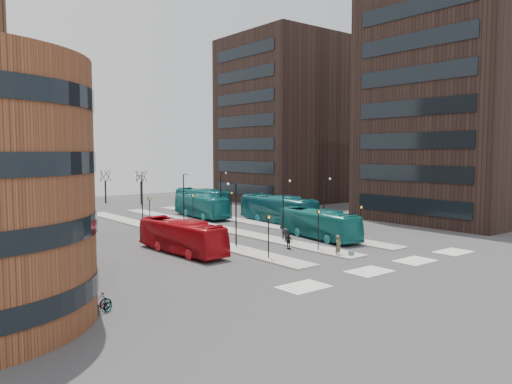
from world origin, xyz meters
TOP-DOWN VIEW (x-y plane):
  - ground at (0.00, 0.00)m, footprint 160.00×160.00m
  - island_left at (-4.00, 30.00)m, footprint 2.50×45.00m
  - island_mid at (2.00, 30.00)m, footprint 2.50×45.00m
  - island_right at (8.00, 30.00)m, footprint 2.50×45.00m
  - suitcase at (1.99, 8.38)m, footprint 0.50×0.45m
  - red_bus at (-8.72, 19.08)m, footprint 3.17×11.08m
  - teal_bus_a at (6.47, 16.66)m, footprint 4.14×11.38m
  - teal_bus_b at (5.89, 38.87)m, footprint 3.76×11.93m
  - teal_bus_c at (10.50, 27.82)m, footprint 3.68×13.03m
  - teal_bus_d at (11.79, 47.98)m, footprint 3.36×11.78m
  - traveller at (1.28, 9.26)m, footprint 0.74×0.54m
  - commuter_a at (-6.21, 18.73)m, footprint 1.05×0.96m
  - commuter_b at (0.03, 14.31)m, footprint 0.49×0.96m
  - commuter_c at (1.93, 16.88)m, footprint 0.58×1.00m
  - bicycle_near at (-21.00, 7.20)m, footprint 1.68×0.75m
  - bicycle_mid at (-21.00, 7.64)m, footprint 1.86×0.74m
  - bicycle_far at (-21.00, 6.94)m, footprint 1.61×1.03m
  - crosswalk_stripes at (1.75, 4.00)m, footprint 22.35×2.40m
  - tower_near at (31.98, 16.00)m, footprint 20.12×20.00m
  - tower_far at (31.98, 50.00)m, footprint 20.12×20.00m
  - sign_poles at (1.60, 23.00)m, footprint 12.45×22.12m
  - lamp_posts at (2.64, 28.00)m, footprint 14.04×20.24m
  - bare_trees at (2.67, 62.67)m, footprint 10.97×8.14m

SIDE VIEW (x-z plane):
  - ground at x=0.00m, z-range 0.00..0.00m
  - crosswalk_stripes at x=1.75m, z-range 0.00..0.01m
  - island_left at x=-4.00m, z-range 0.00..0.15m
  - island_mid at x=2.00m, z-range 0.00..0.15m
  - island_right at x=8.00m, z-range 0.00..0.15m
  - suitcase at x=1.99m, z-range 0.00..0.51m
  - bicycle_far at x=-21.00m, z-range 0.00..0.80m
  - bicycle_near at x=-21.00m, z-range 0.00..0.85m
  - bicycle_mid at x=-21.00m, z-range 0.00..1.09m
  - commuter_c at x=1.93m, z-range 0.00..1.54m
  - commuter_b at x=0.03m, z-range 0.00..1.57m
  - commuter_a at x=-6.21m, z-range 0.00..1.75m
  - traveller at x=1.28m, z-range 0.00..1.87m
  - red_bus at x=-8.72m, z-range 0.00..3.05m
  - teal_bus_a at x=6.47m, z-range 0.00..3.10m
  - teal_bus_d at x=11.79m, z-range 0.00..3.25m
  - teal_bus_b at x=5.89m, z-range 0.00..3.27m
  - teal_bus_c at x=10.50m, z-range 0.00..3.59m
  - sign_poles at x=1.60m, z-range 0.58..4.23m
  - bare_trees at x=2.67m, z-range -0.22..5.67m
  - lamp_posts at x=2.64m, z-range 0.52..6.64m
  - tower_near at x=31.98m, z-range 0.00..30.00m
  - tower_far at x=31.98m, z-range 0.00..30.00m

